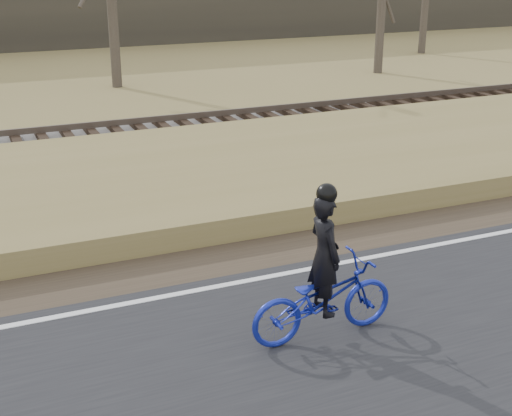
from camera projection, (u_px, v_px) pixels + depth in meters
name	position (u px, v px, depth m)	size (l,w,h in m)	color
ground	(41.00, 331.00, 9.50)	(120.00, 120.00, 0.00)	olive
edge_line	(39.00, 320.00, 9.65)	(120.00, 0.12, 0.01)	silver
shoulder	(30.00, 292.00, 10.53)	(120.00, 1.60, 0.04)	#473A2B
embankment	(9.00, 214.00, 13.04)	(120.00, 5.00, 0.44)	olive
cyclist	(323.00, 290.00, 9.07)	(2.01, 0.73, 2.08)	#162299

